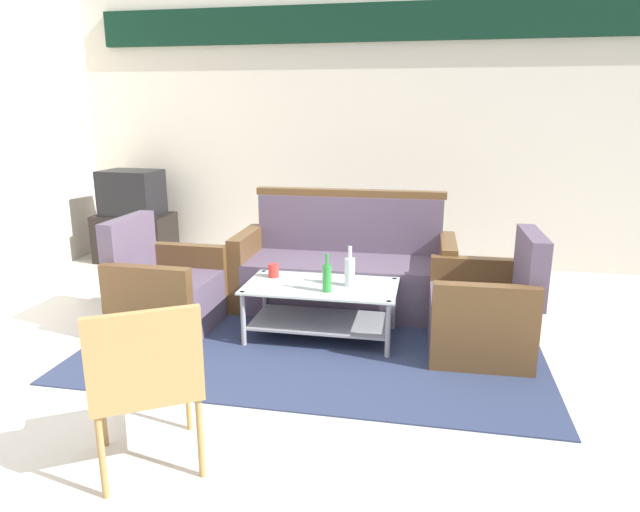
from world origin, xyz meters
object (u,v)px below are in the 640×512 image
object	(u,v)px
tv_stand	(136,237)
television	(132,192)
armchair_left	(165,293)
couch	(345,271)
wicker_chair	(145,375)
armchair_right	(484,313)
coffee_table	(321,303)
cup	(274,271)
bottle_green	(327,277)
bottle_clear	(350,271)

from	to	relation	value
tv_stand	television	bearing A→B (deg)	86.96
armchair_left	couch	bearing A→B (deg)	122.16
armchair_left	wicker_chair	distance (m)	1.83
armchair_right	coffee_table	distance (m)	1.15
wicker_chair	coffee_table	bearing A→B (deg)	43.02
couch	cup	distance (m)	0.75
armchair_left	television	distance (m)	2.23
armchair_left	wicker_chair	bearing A→B (deg)	25.40
armchair_left	bottle_green	size ratio (longest dim) A/B	3.12
armchair_left	cup	world-z (taller)	armchair_left
couch	wicker_chair	distance (m)	2.48
bottle_green	coffee_table	bearing A→B (deg)	116.14
television	coffee_table	bearing A→B (deg)	147.43
armchair_right	bottle_clear	size ratio (longest dim) A/B	2.90
bottle_green	bottle_clear	bearing A→B (deg)	49.80
armchair_right	tv_stand	distance (m)	4.00
cup	coffee_table	bearing A→B (deg)	-17.48
cup	armchair_right	bearing A→B (deg)	-5.45
couch	armchair_right	size ratio (longest dim) A/B	2.13
tv_stand	wicker_chair	xyz separation A→B (m)	(1.97, -3.45, 0.23)
armchair_right	coffee_table	size ratio (longest dim) A/B	0.77
armchair_right	bottle_green	bearing A→B (deg)	94.60
bottle_clear	television	world-z (taller)	television
couch	tv_stand	world-z (taller)	couch
cup	tv_stand	world-z (taller)	tv_stand
armchair_right	wicker_chair	bearing A→B (deg)	134.65
armchair_right	wicker_chair	world-z (taller)	armchair_right
coffee_table	cup	size ratio (longest dim) A/B	11.00
television	wicker_chair	xyz separation A→B (m)	(1.97, -3.45, -0.27)
bottle_green	tv_stand	xyz separation A→B (m)	(-2.51, 1.88, -0.25)
coffee_table	wicker_chair	world-z (taller)	wicker_chair
television	wicker_chair	bearing A→B (deg)	122.76
armchair_right	cup	world-z (taller)	armchair_right
bottle_clear	tv_stand	world-z (taller)	bottle_clear
armchair_right	wicker_chair	xyz separation A→B (m)	(-1.62, -1.68, 0.21)
coffee_table	bottle_green	size ratio (longest dim) A/B	4.04
cup	wicker_chair	distance (m)	1.83
television	wicker_chair	distance (m)	3.98
armchair_right	cup	size ratio (longest dim) A/B	8.50
couch	wicker_chair	bearing A→B (deg)	76.81
armchair_right	tv_stand	size ratio (longest dim) A/B	1.06
cup	tv_stand	bearing A→B (deg)	141.64
bottle_clear	television	bearing A→B (deg)	146.88
armchair_left	bottle_green	world-z (taller)	armchair_left
couch	armchair_left	world-z (taller)	couch
cup	wicker_chair	xyz separation A→B (m)	(-0.08, -1.83, 0.03)
bottle_green	television	xyz separation A→B (m)	(-2.51, 1.89, 0.25)
armchair_right	bottle_clear	bearing A→B (deg)	85.72
bottle_green	wicker_chair	distance (m)	1.66
armchair_right	bottle_clear	world-z (taller)	armchair_right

